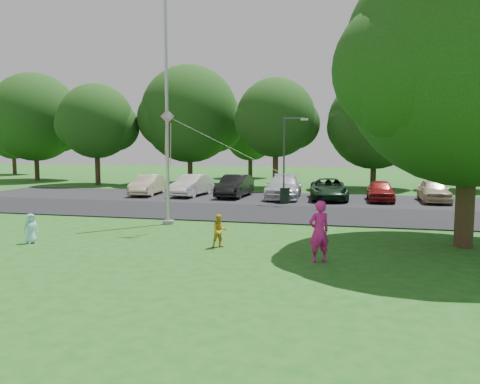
% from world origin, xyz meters
% --- Properties ---
extents(ground, '(120.00, 120.00, 0.00)m').
position_xyz_m(ground, '(0.00, 0.00, 0.00)').
color(ground, '#1A5416').
rests_on(ground, ground).
extents(park_road, '(60.00, 6.00, 0.06)m').
position_xyz_m(park_road, '(0.00, 9.00, 0.03)').
color(park_road, black).
rests_on(park_road, ground).
extents(parking_strip, '(42.00, 7.00, 0.06)m').
position_xyz_m(parking_strip, '(0.00, 15.50, 0.03)').
color(parking_strip, black).
rests_on(parking_strip, ground).
extents(flagpole, '(0.50, 0.50, 10.00)m').
position_xyz_m(flagpole, '(-3.50, 5.00, 4.17)').
color(flagpole, '#B7BABF').
rests_on(flagpole, ground).
extents(street_lamp, '(1.43, 0.39, 5.11)m').
position_xyz_m(street_lamp, '(0.69, 12.95, 3.07)').
color(street_lamp, '#3F3F44').
rests_on(street_lamp, ground).
extents(trash_can, '(0.61, 0.61, 0.96)m').
position_xyz_m(trash_can, '(0.56, 13.00, 0.48)').
color(trash_can, black).
rests_on(trash_can, ground).
extents(big_tree, '(9.17, 8.48, 10.54)m').
position_xyz_m(big_tree, '(7.98, 2.88, 6.10)').
color(big_tree, '#332316').
rests_on(big_tree, ground).
extents(tree_row, '(64.35, 11.94, 10.88)m').
position_xyz_m(tree_row, '(1.59, 24.23, 5.71)').
color(tree_row, '#332316').
rests_on(tree_row, ground).
extents(horizon_trees, '(77.46, 7.20, 7.02)m').
position_xyz_m(horizon_trees, '(4.06, 33.88, 4.30)').
color(horizon_trees, '#332316').
rests_on(horizon_trees, ground).
extents(parked_cars, '(20.14, 5.23, 1.49)m').
position_xyz_m(parked_cars, '(0.08, 15.53, 0.76)').
color(parked_cars, '#C6B793').
rests_on(parked_cars, ground).
extents(woman, '(0.81, 0.74, 1.85)m').
position_xyz_m(woman, '(3.40, -0.27, 0.92)').
color(woman, '#D21C80').
rests_on(woman, ground).
extents(child_yellow, '(0.70, 0.67, 1.14)m').
position_xyz_m(child_yellow, '(-0.01, 0.96, 0.57)').
color(child_yellow, gold).
rests_on(child_yellow, ground).
extents(child_blue, '(0.57, 0.62, 1.06)m').
position_xyz_m(child_blue, '(-6.72, 0.09, 0.53)').
color(child_blue, '#A3E2FA').
rests_on(child_blue, ground).
extents(kite, '(6.38, 3.63, 2.76)m').
position_xyz_m(kite, '(-2.51, 3.01, 4.07)').
color(kite, pink).
rests_on(kite, ground).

